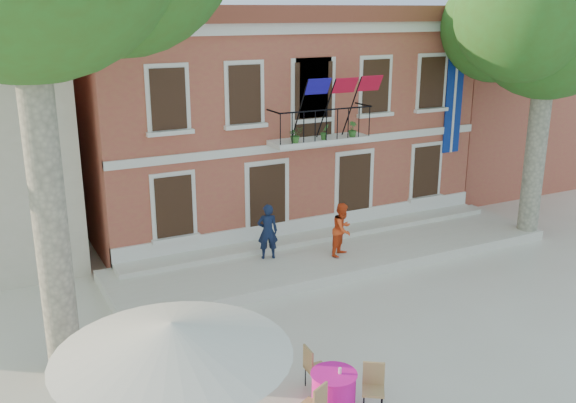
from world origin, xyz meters
The scene contains 9 objects.
ground centered at (0.00, 0.00, 0.00)m, with size 90.00×90.00×0.00m, color beige.
main_building centered at (2.00, 9.99, 3.78)m, with size 13.50×9.59×7.50m.
neighbor_east centered at (14.00, 11.00, 3.22)m, with size 9.40×9.40×6.40m.
terrace centered at (2.00, 4.40, 0.15)m, with size 14.00×3.40×0.30m, color silver.
plane_tree_east centered at (8.71, 3.13, 6.96)m, with size 4.82×4.82×9.46m.
patio_umbrella centered at (-5.31, -2.64, 2.51)m, with size 3.76×3.76×2.80m.
pedestrian_navy centered at (-0.19, 4.73, 1.13)m, with size 0.61×0.40×1.66m, color #101B37.
pedestrian_orange centered at (1.91, 3.94, 1.11)m, with size 0.78×0.61×1.61m, color #F14A1C.
cafe_table_1 centered at (-2.10, -2.23, 0.43)m, with size 1.87×1.68×0.95m.
Camera 1 is at (-7.75, -11.34, 7.40)m, focal length 40.00 mm.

